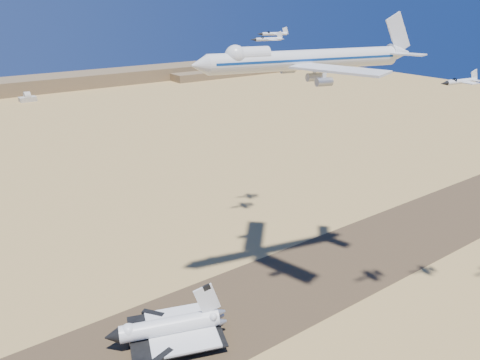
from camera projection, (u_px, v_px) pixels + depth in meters
ground at (214, 319)px, 179.41m from camera, size 1200.00×1200.00×0.00m
runway at (214, 319)px, 179.40m from camera, size 600.00×50.00×0.06m
ridgeline at (38, 87)px, 611.39m from camera, size 960.00×90.00×18.00m
shuttle at (169, 328)px, 166.28m from camera, size 43.48×35.09×21.17m
carrier_747 at (300, 60)px, 160.67m from camera, size 85.46×64.31×21.27m
crew_a at (189, 345)px, 164.80m from camera, size 0.57×0.71×1.70m
crew_b at (201, 341)px, 166.82m from camera, size 0.96×1.00×1.81m
crew_c at (198, 343)px, 165.80m from camera, size 1.09×0.94×1.66m
chase_jet_a at (461, 81)px, 143.16m from camera, size 16.37×9.03×4.09m
chase_jet_d at (268, 39)px, 209.09m from camera, size 16.09×9.10×4.05m
chase_jet_e at (274, 34)px, 221.47m from camera, size 14.84×8.81×3.83m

